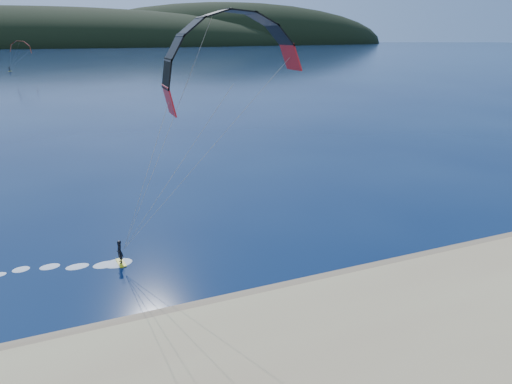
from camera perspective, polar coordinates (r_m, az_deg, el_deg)
ground at (r=23.24m, az=-0.67°, el=-21.29°), size 1800.00×1800.00×0.00m
wet_sand at (r=26.56m, az=-4.25°, el=-15.16°), size 220.00×2.50×0.10m
headland at (r=761.76m, az=-22.00°, el=17.68°), size 1200.00×310.00×140.00m
kitesurfer_near at (r=25.60m, az=-3.90°, el=13.39°), size 22.31×7.58×16.00m
kitesurfer_far at (r=223.26m, az=-28.94°, el=16.17°), size 11.72×8.26×12.05m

